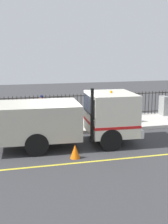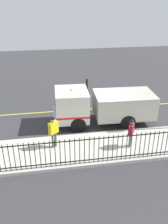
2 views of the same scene
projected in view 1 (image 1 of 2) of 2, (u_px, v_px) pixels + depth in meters
ground_plane at (66, 145)px, 13.28m from camera, size 49.05×49.05×0.00m
sidewalk_slab at (56, 127)px, 16.09m from camera, size 3.04×22.30×0.18m
lane_marking at (77, 163)px, 11.14m from camera, size 0.12×20.07×0.01m
work_truck at (74, 116)px, 12.99m from camera, size 2.67×6.59×2.70m
worker_standing at (116, 103)px, 16.28m from camera, size 0.49×0.56×1.84m
pedestrian_distant at (42, 107)px, 15.94m from camera, size 0.52×0.44×1.65m
iron_fence at (52, 107)px, 17.18m from camera, size 0.04×18.99×1.47m
utility_cabinet at (164, 106)px, 18.44m from camera, size 0.69×0.35×1.20m
traffic_cone at (75, 151)px, 11.59m from camera, size 0.39×0.39×0.56m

